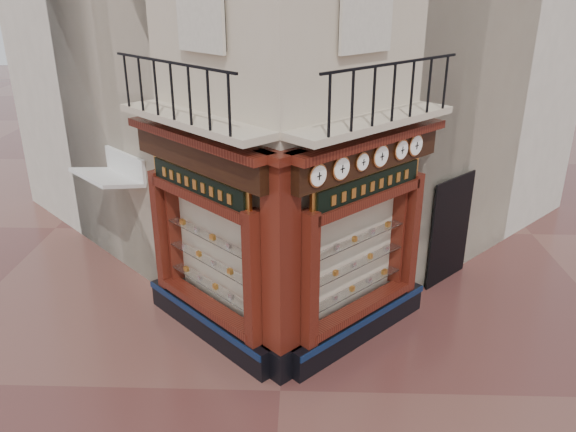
{
  "coord_description": "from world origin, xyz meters",
  "views": [
    {
      "loc": [
        0.37,
        -7.49,
        6.25
      ],
      "look_at": [
        0.07,
        2.0,
        2.32
      ],
      "focal_mm": 35.0,
      "sensor_mm": 36.0,
      "label": 1
    }
  ],
  "objects_px": {
    "corner_pilaster": "(281,273)",
    "clock_f": "(415,145)",
    "clock_e": "(401,150)",
    "signboard_left": "(198,184)",
    "clock_d": "(381,156)",
    "awning": "(120,281)",
    "signboard_right": "(369,186)",
    "clock_b": "(341,168)",
    "clock_a": "(318,176)",
    "clock_c": "(362,162)"
  },
  "relations": [
    {
      "from": "corner_pilaster",
      "to": "clock_a",
      "type": "height_order",
      "value": "corner_pilaster"
    },
    {
      "from": "awning",
      "to": "signboard_left",
      "type": "height_order",
      "value": "signboard_left"
    },
    {
      "from": "clock_e",
      "to": "awning",
      "type": "height_order",
      "value": "clock_e"
    },
    {
      "from": "clock_a",
      "to": "signboard_right",
      "type": "xyz_separation_m",
      "value": [
        0.9,
        1.06,
        -0.52
      ]
    },
    {
      "from": "clock_a",
      "to": "clock_b",
      "type": "height_order",
      "value": "clock_b"
    },
    {
      "from": "awning",
      "to": "signboard_right",
      "type": "height_order",
      "value": "signboard_right"
    },
    {
      "from": "awning",
      "to": "signboard_left",
      "type": "bearing_deg",
      "value": -176.65
    },
    {
      "from": "clock_c",
      "to": "clock_d",
      "type": "xyz_separation_m",
      "value": [
        0.34,
        0.34,
        0.0
      ]
    },
    {
      "from": "clock_d",
      "to": "signboard_left",
      "type": "distance_m",
      "value": 3.12
    },
    {
      "from": "clock_d",
      "to": "clock_e",
      "type": "bearing_deg",
      "value": -0.0
    },
    {
      "from": "clock_b",
      "to": "clock_e",
      "type": "distance_m",
      "value": 1.55
    },
    {
      "from": "clock_e",
      "to": "awning",
      "type": "xyz_separation_m",
      "value": [
        -5.82,
        1.69,
        -3.62
      ]
    },
    {
      "from": "clock_a",
      "to": "awning",
      "type": "height_order",
      "value": "clock_a"
    },
    {
      "from": "clock_a",
      "to": "signboard_right",
      "type": "height_order",
      "value": "clock_a"
    },
    {
      "from": "clock_f",
      "to": "clock_e",
      "type": "bearing_deg",
      "value": -180.0
    },
    {
      "from": "corner_pilaster",
      "to": "clock_f",
      "type": "relative_size",
      "value": 9.95
    },
    {
      "from": "clock_b",
      "to": "clock_f",
      "type": "xyz_separation_m",
      "value": [
        1.39,
        1.39,
        -0.0
      ]
    },
    {
      "from": "clock_f",
      "to": "corner_pilaster",
      "type": "bearing_deg",
      "value": 171.47
    },
    {
      "from": "clock_d",
      "to": "awning",
      "type": "distance_m",
      "value": 6.85
    },
    {
      "from": "clock_e",
      "to": "awning",
      "type": "bearing_deg",
      "value": 118.85
    },
    {
      "from": "clock_a",
      "to": "awning",
      "type": "relative_size",
      "value": 0.23
    },
    {
      "from": "clock_c",
      "to": "signboard_left",
      "type": "xyz_separation_m",
      "value": [
        -2.74,
        0.34,
        -0.52
      ]
    },
    {
      "from": "clock_b",
      "to": "clock_c",
      "type": "xyz_separation_m",
      "value": [
        0.36,
        0.36,
        -0.0
      ]
    },
    {
      "from": "clock_b",
      "to": "signboard_left",
      "type": "bearing_deg",
      "value": 118.75
    },
    {
      "from": "clock_d",
      "to": "clock_f",
      "type": "height_order",
      "value": "clock_f"
    },
    {
      "from": "signboard_left",
      "to": "signboard_right",
      "type": "xyz_separation_m",
      "value": [
        2.92,
        0.0,
        0.0
      ]
    },
    {
      "from": "clock_c",
      "to": "clock_f",
      "type": "distance_m",
      "value": 1.46
    },
    {
      "from": "clock_e",
      "to": "awning",
      "type": "relative_size",
      "value": 0.23
    },
    {
      "from": "clock_b",
      "to": "clock_d",
      "type": "height_order",
      "value": "clock_d"
    },
    {
      "from": "clock_a",
      "to": "clock_d",
      "type": "relative_size",
      "value": 0.93
    },
    {
      "from": "awning",
      "to": "signboard_right",
      "type": "distance_m",
      "value": 6.46
    },
    {
      "from": "clock_b",
      "to": "clock_c",
      "type": "bearing_deg",
      "value": 0.0
    },
    {
      "from": "clock_f",
      "to": "clock_b",
      "type": "bearing_deg",
      "value": -180.0
    },
    {
      "from": "clock_f",
      "to": "signboard_left",
      "type": "distance_m",
      "value": 3.88
    },
    {
      "from": "clock_d",
      "to": "signboard_left",
      "type": "xyz_separation_m",
      "value": [
        -3.08,
        0.0,
        -0.52
      ]
    },
    {
      "from": "clock_e",
      "to": "signboard_right",
      "type": "bearing_deg",
      "value": 170.7
    },
    {
      "from": "clock_e",
      "to": "signboard_left",
      "type": "bearing_deg",
      "value": 141.55
    },
    {
      "from": "clock_b",
      "to": "awning",
      "type": "relative_size",
      "value": 0.24
    },
    {
      "from": "corner_pilaster",
      "to": "clock_f",
      "type": "xyz_separation_m",
      "value": [
        2.32,
        1.71,
        1.67
      ]
    },
    {
      "from": "corner_pilaster",
      "to": "signboard_left",
      "type": "xyz_separation_m",
      "value": [
        -1.46,
        1.01,
        1.15
      ]
    },
    {
      "from": "clock_d",
      "to": "clock_b",
      "type": "bearing_deg",
      "value": -180.0
    },
    {
      "from": "signboard_left",
      "to": "clock_e",
      "type": "bearing_deg",
      "value": -128.45
    },
    {
      "from": "clock_e",
      "to": "signboard_left",
      "type": "height_order",
      "value": "clock_e"
    },
    {
      "from": "awning",
      "to": "clock_d",
      "type": "bearing_deg",
      "value": -156.04
    },
    {
      "from": "clock_d",
      "to": "signboard_right",
      "type": "bearing_deg",
      "value": 134.84
    },
    {
      "from": "clock_c",
      "to": "awning",
      "type": "bearing_deg",
      "value": 109.54
    },
    {
      "from": "clock_d",
      "to": "signboard_right",
      "type": "xyz_separation_m",
      "value": [
        -0.16,
        0.0,
        -0.52
      ]
    },
    {
      "from": "clock_d",
      "to": "clock_f",
      "type": "relative_size",
      "value": 0.99
    },
    {
      "from": "clock_a",
      "to": "signboard_left",
      "type": "relative_size",
      "value": 0.18
    },
    {
      "from": "clock_d",
      "to": "signboard_left",
      "type": "height_order",
      "value": "clock_d"
    }
  ]
}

